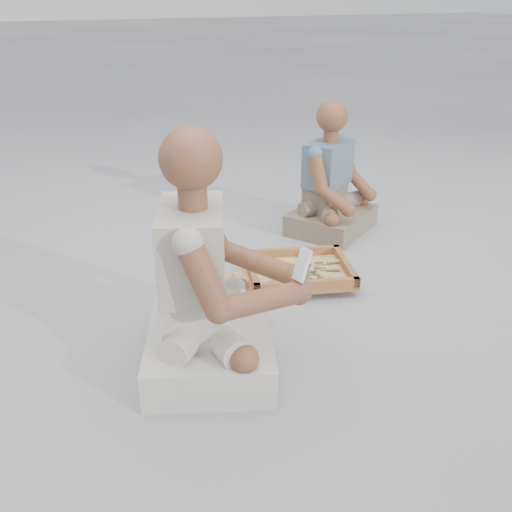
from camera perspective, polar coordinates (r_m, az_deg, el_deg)
name	(u,v)px	position (r m, az deg, el deg)	size (l,w,h in m)	color
ground	(284,324)	(2.58, 2.81, -6.82)	(60.00, 60.00, 0.00)	#A2A1A7
carved_panel	(263,285)	(2.86, 0.69, -2.95)	(0.55, 0.36, 0.04)	#AA7142
tool_tray	(299,271)	(2.92, 4.33, -1.54)	(0.61, 0.54, 0.07)	brown
chisel_0	(326,279)	(2.81, 7.03, -2.32)	(0.10, 0.21, 0.02)	silver
chisel_1	(311,270)	(2.90, 5.49, -1.40)	(0.17, 0.17, 0.02)	silver
chisel_2	(307,265)	(2.96, 5.12, -0.86)	(0.21, 0.10, 0.02)	silver
chisel_3	(290,268)	(2.91, 3.44, -1.19)	(0.21, 0.10, 0.02)	silver
chisel_4	(305,268)	(2.91, 4.97, -1.20)	(0.08, 0.22, 0.02)	silver
chisel_5	(320,274)	(2.88, 6.40, -1.78)	(0.08, 0.22, 0.02)	silver
chisel_6	(311,279)	(2.83, 5.54, -2.29)	(0.22, 0.05, 0.02)	silver
chisel_7	(330,262)	(3.00, 7.37, -0.60)	(0.22, 0.06, 0.02)	silver
chisel_8	(302,254)	(3.06, 4.60, 0.16)	(0.06, 0.22, 0.02)	silver
chisel_9	(325,263)	(3.00, 6.93, -0.75)	(0.22, 0.02, 0.02)	silver
chisel_10	(329,269)	(2.93, 7.29, -1.26)	(0.20, 0.12, 0.02)	silver
wood_chip_0	(304,271)	(3.05, 4.82, -1.52)	(0.02, 0.01, 0.00)	tan
wood_chip_1	(376,294)	(2.88, 11.92, -3.71)	(0.02, 0.01, 0.00)	tan
wood_chip_2	(260,300)	(2.77, 0.44, -4.38)	(0.02, 0.01, 0.00)	tan
wood_chip_3	(257,283)	(2.91, 0.14, -2.75)	(0.02, 0.01, 0.00)	tan
wood_chip_4	(315,259)	(3.19, 5.91, -0.30)	(0.02, 0.01, 0.00)	tan
wood_chip_5	(305,306)	(2.72, 4.93, -5.01)	(0.02, 0.01, 0.00)	tan
wood_chip_6	(221,269)	(3.06, -3.55, -1.34)	(0.02, 0.01, 0.00)	tan
wood_chip_7	(271,286)	(2.89, 1.52, -3.00)	(0.02, 0.01, 0.00)	tan
wood_chip_8	(265,258)	(3.18, 0.87, -0.25)	(0.02, 0.01, 0.00)	tan
wood_chip_9	(231,287)	(2.88, -2.48, -3.12)	(0.02, 0.01, 0.00)	tan
wood_chip_10	(349,276)	(3.02, 9.29, -2.01)	(0.02, 0.01, 0.00)	tan
wood_chip_11	(343,303)	(2.77, 8.70, -4.66)	(0.02, 0.01, 0.00)	tan
wood_chip_12	(274,321)	(2.60, 1.83, -6.50)	(0.02, 0.01, 0.00)	tan
wood_chip_13	(275,288)	(2.87, 1.93, -3.25)	(0.02, 0.01, 0.00)	tan
craftsman	(207,292)	(2.17, -4.90, -3.58)	(0.72, 0.74, 0.95)	beige
companion	(331,189)	(3.51, 7.55, 6.64)	(0.65, 0.61, 0.79)	#836F5E
mobile_phone	(302,265)	(2.07, 4.65, -0.87)	(0.07, 0.06, 0.12)	white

